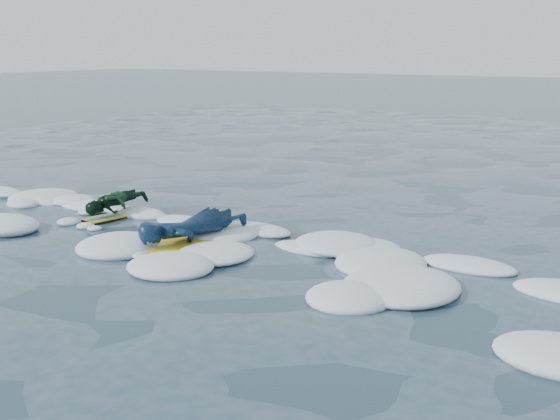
{
  "coord_description": "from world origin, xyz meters",
  "views": [
    {
      "loc": [
        5.06,
        -6.43,
        2.64
      ],
      "look_at": [
        -0.05,
        1.6,
        0.43
      ],
      "focal_mm": 45.0,
      "sensor_mm": 36.0,
      "label": 1
    }
  ],
  "objects": [
    {
      "name": "foam_band",
      "position": [
        0.0,
        1.03,
        0.0
      ],
      "size": [
        12.0,
        3.1,
        0.3
      ],
      "primitive_type": null,
      "color": "white",
      "rests_on": "ground"
    },
    {
      "name": "prone_woman_unit",
      "position": [
        -0.93,
        0.72,
        0.23
      ],
      "size": [
        0.93,
        1.78,
        0.44
      ],
      "rotation": [
        0.0,
        0.0,
        1.59
      ],
      "color": "black",
      "rests_on": "ground"
    },
    {
      "name": "prone_child_unit",
      "position": [
        -2.93,
        1.29,
        0.21
      ],
      "size": [
        0.62,
        1.15,
        0.42
      ],
      "rotation": [
        0.0,
        0.0,
        1.39
      ],
      "color": "black",
      "rests_on": "ground"
    },
    {
      "name": "ground",
      "position": [
        0.0,
        0.0,
        0.0
      ],
      "size": [
        120.0,
        120.0,
        0.0
      ],
      "primitive_type": "plane",
      "color": "#1B3642",
      "rests_on": "ground"
    }
  ]
}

